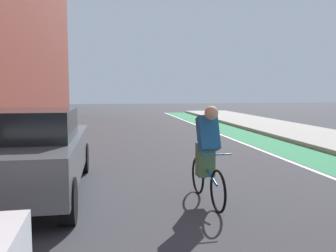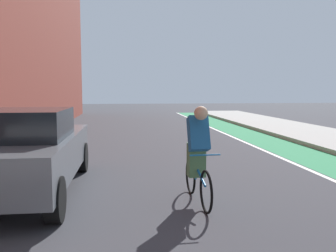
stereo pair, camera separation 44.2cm
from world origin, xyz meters
name	(u,v)px [view 1 (the left image)]	position (x,y,z in m)	size (l,w,h in m)	color
ground_plane	(183,161)	(0.00, 13.69, 0.00)	(77.83, 77.83, 0.00)	#38383D
bike_lane_paint	(276,145)	(3.63, 15.69, 0.00)	(1.60, 35.38, 0.00)	#2D8451
lane_divider_stripe	(251,146)	(2.73, 15.69, 0.00)	(0.12, 35.38, 0.00)	white
parked_sedan_gray	(27,152)	(-3.38, 11.08, 0.79)	(1.94, 4.35, 1.53)	#595B60
cyclist_trailing	(207,154)	(-0.36, 10.15, 0.81)	(0.48, 1.72, 1.61)	black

